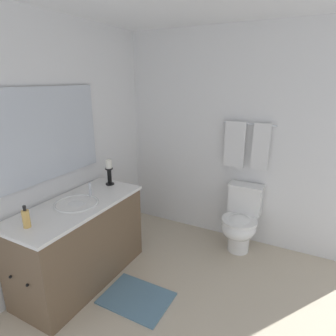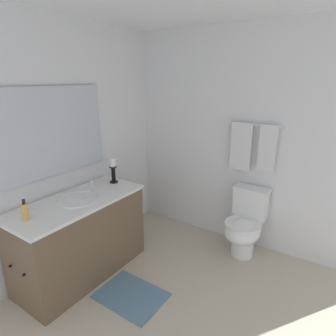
{
  "view_description": "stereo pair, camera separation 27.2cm",
  "coord_description": "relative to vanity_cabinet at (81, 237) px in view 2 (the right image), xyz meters",
  "views": [
    {
      "loc": [
        0.72,
        -1.83,
        1.9
      ],
      "look_at": [
        -0.49,
        0.47,
        1.07
      ],
      "focal_mm": 30.28,
      "sensor_mm": 36.0,
      "label": 1
    },
    {
      "loc": [
        0.95,
        -1.7,
        1.9
      ],
      "look_at": [
        -0.49,
        0.47,
        1.07
      ],
      "focal_mm": 30.28,
      "sensor_mm": 36.0,
      "label": 2
    }
  ],
  "objects": [
    {
      "name": "floor",
      "position": [
        1.12,
        0.13,
        -0.41
      ],
      "size": [
        2.89,
        2.72,
        0.02
      ],
      "primitive_type": "cube",
      "color": "beige",
      "rests_on": "ground"
    },
    {
      "name": "vanity_cabinet",
      "position": [
        0.0,
        0.0,
        0.0
      ],
      "size": [
        0.58,
        1.31,
        0.81
      ],
      "color": "brown",
      "rests_on": "ground"
    },
    {
      "name": "sink_basin",
      "position": [
        -0.0,
        0.0,
        0.36
      ],
      "size": [
        0.4,
        0.4,
        0.24
      ],
      "color": "white",
      "rests_on": "vanity_cabinet"
    },
    {
      "name": "bath_mat",
      "position": [
        0.62,
        0.0,
        -0.4
      ],
      "size": [
        0.6,
        0.44,
        0.02
      ],
      "primitive_type": "cube",
      "color": "slate",
      "rests_on": "ground"
    },
    {
      "name": "wall_back",
      "position": [
        1.12,
        1.49,
        0.82
      ],
      "size": [
        2.89,
        0.04,
        2.45
      ],
      "primitive_type": "cube",
      "color": "white",
      "rests_on": "ground"
    },
    {
      "name": "toilet",
      "position": [
        1.24,
        1.21,
        -0.04
      ],
      "size": [
        0.39,
        0.54,
        0.75
      ],
      "color": "white",
      "rests_on": "ground"
    },
    {
      "name": "mirror",
      "position": [
        -0.28,
        0.0,
        1.02
      ],
      "size": [
        0.02,
        1.2,
        0.83
      ],
      "primitive_type": "cube",
      "color": "silver"
    },
    {
      "name": "towel_center",
      "position": [
        1.34,
        1.41,
        0.79
      ],
      "size": [
        0.18,
        0.03,
        0.51
      ],
      "primitive_type": "cube",
      "color": "white",
      "rests_on": "towel_bar"
    },
    {
      "name": "soap_bottle",
      "position": [
        -0.02,
        -0.49,
        0.48
      ],
      "size": [
        0.06,
        0.06,
        0.18
      ],
      "color": "#E5B259",
      "rests_on": "vanity_cabinet"
    },
    {
      "name": "candle_holder_tall",
      "position": [
        -0.04,
        0.54,
        0.55
      ],
      "size": [
        0.09,
        0.09,
        0.28
      ],
      "color": "black",
      "rests_on": "vanity_cabinet"
    },
    {
      "name": "towel_bar",
      "position": [
        1.2,
        1.43,
        1.02
      ],
      "size": [
        0.57,
        0.02,
        0.02
      ],
      "primitive_type": "cylinder",
      "rotation": [
        0.0,
        1.57,
        0.0
      ],
      "color": "silver"
    },
    {
      "name": "wall_left",
      "position": [
        -0.33,
        0.13,
        0.82
      ],
      "size": [
        0.04,
        2.72,
        2.45
      ],
      "primitive_type": "cube",
      "color": "white",
      "rests_on": "ground"
    },
    {
      "name": "towel_near_vanity",
      "position": [
        1.06,
        1.41,
        0.78
      ],
      "size": [
        0.23,
        0.03,
        0.52
      ],
      "primitive_type": "cube",
      "color": "white",
      "rests_on": "towel_bar"
    }
  ]
}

